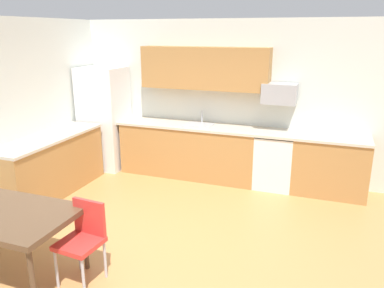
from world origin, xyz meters
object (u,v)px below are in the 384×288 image
dining_table (6,217)px  chair_near_table (84,235)px  oven_range (274,160)px  microwave (280,93)px  refrigerator (105,118)px

dining_table → chair_near_table: bearing=17.5°
oven_range → chair_near_table: 3.50m
microwave → chair_near_table: (-1.46, -3.28, -1.04)m
oven_range → microwave: bearing=90.0°
oven_range → dining_table: oven_range is taller
dining_table → microwave: bearing=57.9°
microwave → chair_near_table: 3.74m
microwave → chair_near_table: bearing=-114.0°
dining_table → chair_near_table: chair_near_table is taller
refrigerator → chair_near_table: refrigerator is taller
dining_table → oven_range: bearing=57.1°
microwave → chair_near_table: size_ratio=0.64×
dining_table → chair_near_table: 0.80m
oven_range → refrigerator: bearing=-178.5°
oven_range → microwave: (0.00, 0.10, 1.09)m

